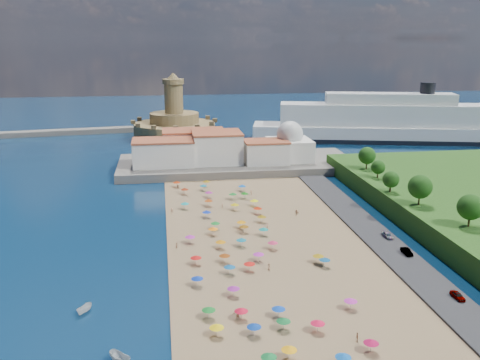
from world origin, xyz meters
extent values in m
plane|color=#071938|center=(0.00, 0.00, 0.00)|extent=(700.00, 700.00, 0.00)
cube|color=#59544C|center=(10.00, 73.00, 1.50)|extent=(90.00, 36.00, 3.00)
cube|color=#59544C|center=(-12.00, 108.00, 1.20)|extent=(18.00, 70.00, 2.40)
cube|color=silver|center=(-18.00, 69.00, 7.50)|extent=(22.00, 14.00, 9.00)
cube|color=silver|center=(2.00, 71.00, 8.50)|extent=(18.00, 16.00, 11.00)
cube|color=silver|center=(20.00, 67.00, 7.00)|extent=(16.00, 12.00, 8.00)
cube|color=silver|center=(-6.00, 83.00, 8.00)|extent=(24.00, 14.00, 10.00)
cube|color=silver|center=(30.00, 71.00, 7.00)|extent=(16.00, 16.00, 8.00)
sphere|color=silver|center=(30.00, 71.00, 13.00)|extent=(10.00, 10.00, 10.00)
cylinder|color=silver|center=(30.00, 71.00, 16.80)|extent=(1.20, 1.20, 1.60)
cylinder|color=olive|center=(-12.00, 138.00, 4.00)|extent=(40.00, 40.00, 8.00)
cylinder|color=olive|center=(-12.00, 138.00, 10.50)|extent=(24.00, 24.00, 5.00)
cylinder|color=olive|center=(-12.00, 138.00, 20.00)|extent=(9.00, 9.00, 14.00)
cylinder|color=olive|center=(-12.00, 138.00, 28.20)|extent=(10.40, 10.40, 2.40)
cone|color=olive|center=(-12.00, 138.00, 30.90)|extent=(6.00, 6.00, 3.00)
cube|color=black|center=(89.48, 116.65, 1.05)|extent=(131.02, 48.70, 2.09)
cube|color=silver|center=(89.48, 116.65, 3.87)|extent=(129.96, 48.08, 7.74)
cube|color=silver|center=(89.48, 116.65, 12.91)|extent=(104.05, 38.80, 10.33)
cube|color=silver|center=(89.48, 116.65, 20.65)|extent=(61.39, 25.56, 5.16)
cylinder|color=black|center=(106.23, 112.69, 25.81)|extent=(6.88, 6.88, 5.16)
cylinder|color=gray|center=(-6.84, 14.77, 1.25)|extent=(0.07, 0.07, 2.00)
cone|color=#0D2CB2|center=(-6.84, 14.77, 2.15)|extent=(2.50, 2.50, 0.60)
cylinder|color=gray|center=(1.44, 5.15, 1.25)|extent=(0.07, 0.07, 2.00)
cone|color=orange|center=(1.44, 5.15, 2.15)|extent=(2.50, 2.50, 0.60)
cylinder|color=gray|center=(-12.45, -3.61, 1.25)|extent=(0.07, 0.07, 2.00)
cone|color=#B426A8|center=(-12.45, -3.61, 2.15)|extent=(2.50, 2.50, 0.60)
cylinder|color=gray|center=(-4.48, 33.94, 1.25)|extent=(0.07, 0.07, 2.00)
cone|color=#A32383|center=(-4.48, 33.94, 2.15)|extent=(2.50, 2.50, 0.60)
cylinder|color=gray|center=(-12.41, 23.44, 1.25)|extent=(0.07, 0.07, 2.00)
cone|color=#0F8A8F|center=(-12.41, 23.44, 2.15)|extent=(2.50, 2.50, 0.60)
cylinder|color=gray|center=(-4.12, 47.24, 1.25)|extent=(0.07, 0.07, 2.00)
cone|color=#98720D|center=(-4.12, 47.24, 2.15)|extent=(2.50, 2.50, 0.60)
cylinder|color=gray|center=(-0.82, -21.50, 1.25)|extent=(0.07, 0.07, 2.00)
cone|color=red|center=(-0.82, -21.50, 2.15)|extent=(2.50, 2.50, 0.60)
cylinder|color=gray|center=(6.15, -1.09, 1.25)|extent=(0.07, 0.07, 2.00)
cone|color=#0E817D|center=(6.15, -1.09, 2.15)|extent=(2.50, 2.50, 0.60)
cylinder|color=gray|center=(1.81, 20.34, 1.25)|extent=(0.07, 0.07, 2.00)
cone|color=gold|center=(1.81, 20.34, 2.15)|extent=(2.50, 2.50, 0.60)
cylinder|color=gray|center=(-10.41, -46.17, 1.25)|extent=(0.07, 0.07, 2.00)
cone|color=yellow|center=(-10.41, -46.17, 2.15)|extent=(2.50, 2.50, 0.60)
cylinder|color=gray|center=(6.60, -47.32, 1.25)|extent=(0.07, 0.07, 2.00)
cone|color=red|center=(6.60, -47.32, 2.15)|extent=(2.50, 2.50, 0.60)
cylinder|color=gray|center=(-12.35, -27.00, 1.25)|extent=(0.07, 0.07, 2.00)
cone|color=#0C2E9E|center=(-12.35, -27.00, 2.15)|extent=(2.50, 2.50, 0.60)
cylinder|color=gray|center=(14.91, -19.46, 1.25)|extent=(0.07, 0.07, 2.00)
cone|color=#A17C0E|center=(14.91, -19.46, 2.15)|extent=(2.50, 2.50, 0.60)
cylinder|color=gray|center=(1.58, 1.65, 1.25)|extent=(0.07, 0.07, 2.00)
cone|color=#7E4D0B|center=(1.58, 1.65, 2.15)|extent=(2.50, 2.50, 0.60)
cylinder|color=gray|center=(-0.02, -54.31, 1.25)|extent=(0.07, 0.07, 2.00)
cone|color=#F6A60D|center=(-0.02, -54.31, 2.15)|extent=(2.50, 2.50, 0.60)
cylinder|color=gray|center=(8.03, 23.35, 1.25)|extent=(0.07, 0.07, 2.00)
cone|color=#EAEA0C|center=(8.03, 23.35, 2.15)|extent=(2.50, 2.50, 0.60)
cylinder|color=gray|center=(-5.55, -41.27, 1.25)|extent=(0.07, 0.07, 2.00)
cone|color=red|center=(-5.55, -41.27, 2.15)|extent=(2.50, 2.50, 0.60)
cylinder|color=gray|center=(-11.78, 38.59, 1.25)|extent=(0.07, 0.07, 2.00)
cone|color=maroon|center=(-11.78, 38.59, 2.15)|extent=(2.50, 2.50, 0.60)
cylinder|color=gray|center=(-5.41, 5.24, 1.25)|extent=(0.07, 0.07, 2.00)
cone|color=#157725|center=(-5.41, 5.24, 2.15)|extent=(2.50, 2.50, 0.60)
cylinder|color=gray|center=(1.12, -41.51, 1.25)|extent=(0.07, 0.07, 2.00)
cone|color=#0D41B4|center=(1.12, -41.51, 2.15)|extent=(2.50, 2.50, 0.60)
cylinder|color=gray|center=(6.37, 31.20, 1.25)|extent=(0.07, 0.07, 2.00)
cone|color=#167815|center=(6.37, 31.20, 2.15)|extent=(2.50, 2.50, 0.60)
cylinder|color=gray|center=(-5.75, -32.44, 1.25)|extent=(0.07, 0.07, 2.00)
cone|color=#992095|center=(-5.75, -32.44, 2.15)|extent=(2.50, 2.50, 0.60)
cone|color=#0D58B5|center=(7.58, -57.43, 2.15)|extent=(2.50, 2.50, 0.60)
cylinder|color=gray|center=(-4.23, -46.85, 1.25)|extent=(0.07, 0.07, 2.00)
cone|color=#0B3596|center=(-4.23, -46.85, 2.15)|extent=(2.50, 2.50, 0.60)
cylinder|color=gray|center=(13.24, -54.34, 1.25)|extent=(0.07, 0.07, 2.00)
cone|color=#AB0D41|center=(13.24, -54.34, 2.15)|extent=(2.50, 2.50, 0.60)
cylinder|color=gray|center=(6.88, 39.80, 1.25)|extent=(0.07, 0.07, 2.00)
cone|color=blue|center=(6.88, 39.80, 2.15)|extent=(2.50, 2.50, 0.60)
cylinder|color=gray|center=(-14.02, 47.55, 1.25)|extent=(0.07, 0.07, 2.00)
cone|color=red|center=(-14.02, 47.55, 2.15)|extent=(2.50, 2.50, 0.60)
cylinder|color=gray|center=(-5.55, 42.10, 1.25)|extent=(0.07, 0.07, 2.00)
cone|color=#0F6F8A|center=(-5.55, 42.10, 2.15)|extent=(2.50, 2.50, 0.60)
cone|color=#136D2F|center=(-3.51, -55.76, 2.15)|extent=(2.50, 2.50, 0.60)
cylinder|color=gray|center=(-5.48, -8.01, 1.25)|extent=(0.07, 0.07, 2.00)
cone|color=orange|center=(-5.48, -8.01, 2.15)|extent=(2.50, 2.50, 0.60)
cylinder|color=gray|center=(-5.18, -22.43, 1.25)|extent=(0.07, 0.07, 2.00)
cone|color=#105894|center=(-5.18, -22.43, 2.15)|extent=(2.50, 2.50, 0.60)
cylinder|color=gray|center=(2.06, -16.57, 1.25)|extent=(0.07, 0.07, 2.00)
cone|color=#B426AE|center=(2.06, -16.57, 2.15)|extent=(2.50, 2.50, 0.60)
cylinder|color=gray|center=(-6.37, 1.12, 1.25)|extent=(0.07, 0.07, 2.00)
cone|color=orange|center=(-6.37, 1.12, 2.15)|extent=(2.50, 2.50, 0.60)
cylinder|color=gray|center=(7.74, 16.00, 1.25)|extent=(0.07, 0.07, 2.00)
cone|color=red|center=(7.74, 16.00, 2.15)|extent=(2.50, 2.50, 0.60)
cylinder|color=gray|center=(-0.46, -7.49, 1.25)|extent=(0.07, 0.07, 2.00)
cone|color=#0E6B87|center=(-0.46, -7.49, 2.15)|extent=(2.50, 2.50, 0.60)
cylinder|color=gray|center=(6.59, -10.31, 1.25)|extent=(0.07, 0.07, 2.00)
cone|color=#C32955|center=(6.59, -10.31, 2.15)|extent=(2.50, 2.50, 0.60)
cylinder|color=gray|center=(-5.54, -16.30, 1.25)|extent=(0.07, 0.07, 2.00)
cone|color=#84380C|center=(-5.54, -16.30, 2.15)|extent=(2.50, 2.50, 0.60)
cylinder|color=gray|center=(2.66, 31.09, 1.25)|extent=(0.07, 0.07, 2.00)
cone|color=#147024|center=(2.66, 31.09, 2.15)|extent=(2.50, 2.50, 0.60)
cylinder|color=gray|center=(-5.37, 25.30, 1.25)|extent=(0.07, 0.07, 2.00)
cone|color=#A53E0D|center=(-5.37, 25.30, 2.15)|extent=(2.50, 2.50, 0.60)
cylinder|color=gray|center=(1.06, -45.78, 1.25)|extent=(0.07, 0.07, 2.00)
cone|color=#12692E|center=(1.06, -45.78, 2.15)|extent=(2.50, 2.50, 0.60)
cylinder|color=gray|center=(14.82, -40.54, 1.25)|extent=(0.07, 0.07, 2.00)
cone|color=#CC2BB1|center=(14.82, -40.54, 2.15)|extent=(2.50, 2.50, 0.60)
cylinder|color=gray|center=(-11.87, -16.51, 1.25)|extent=(0.07, 0.07, 2.00)
cone|color=red|center=(-11.87, -16.51, 2.15)|extent=(2.50, 2.50, 0.60)
cylinder|color=gray|center=(-11.21, -40.06, 1.25)|extent=(0.07, 0.07, 2.00)
cone|color=#147224|center=(-11.21, -40.06, 2.15)|extent=(2.50, 2.50, 0.60)
cylinder|color=gray|center=(15.71, -21.73, 1.25)|extent=(0.07, 0.07, 2.00)
cone|color=#0E5083|center=(15.71, -21.73, 2.15)|extent=(2.50, 2.50, 0.60)
cylinder|color=gray|center=(7.49, 8.61, 1.25)|extent=(0.07, 0.07, 2.00)
cone|color=#936F0D|center=(7.49, 8.61, 2.15)|extent=(2.50, 2.50, 0.60)
imported|color=tan|center=(7.97, 2.95, 1.19)|extent=(0.68, 0.81, 1.89)
imported|color=tan|center=(3.45, -21.49, 1.04)|extent=(0.83, 0.92, 1.57)
imported|color=tan|center=(-16.29, 19.89, 1.11)|extent=(1.20, 0.81, 1.72)
imported|color=tan|center=(-6.16, -41.06, 1.18)|extent=(1.78, 1.26, 1.85)
imported|color=tan|center=(-15.71, -6.62, 1.04)|extent=(0.96, 0.97, 1.58)
imported|color=tan|center=(12.18, -51.14, 1.11)|extent=(0.61, 1.07, 1.73)
imported|color=tan|center=(9.02, 34.64, 1.07)|extent=(1.20, 1.14, 1.64)
imported|color=tan|center=(-1.50, 22.65, 1.05)|extent=(0.97, 0.98, 1.60)
imported|color=tan|center=(18.29, 13.06, 1.16)|extent=(1.50, 1.63, 1.82)
imported|color=tan|center=(-13.66, 45.91, 1.14)|extent=(0.94, 1.10, 1.78)
imported|color=white|center=(-25.84, -51.39, 0.89)|extent=(4.33, 4.64, 1.78)
imported|color=white|center=(-33.35, -34.48, 0.74)|extent=(3.23, 4.04, 1.49)
imported|color=gray|center=(36.00, -40.39, 1.33)|extent=(1.65, 3.76, 1.26)
imported|color=gray|center=(36.00, -8.08, 1.31)|extent=(1.90, 4.25, 1.21)
imported|color=gray|center=(36.00, -18.67, 1.37)|extent=(1.42, 4.07, 1.34)
cylinder|color=#382314|center=(51.65, -16.87, 7.68)|extent=(0.50, 0.50, 3.36)
sphere|color=#14380F|center=(51.65, -16.87, 10.71)|extent=(6.06, 6.06, 6.06)
cylinder|color=#382314|center=(47.98, 0.59, 7.76)|extent=(0.50, 0.50, 3.52)
sphere|color=#14380F|center=(47.98, 0.59, 10.92)|extent=(6.33, 6.33, 6.33)
cylinder|color=#382314|center=(45.55, 13.22, 7.31)|extent=(0.50, 0.50, 2.63)
sphere|color=#14380F|center=(45.55, 13.22, 9.68)|extent=(4.73, 4.73, 4.73)
cylinder|color=#382314|center=(48.30, 29.00, 7.22)|extent=(0.50, 0.50, 2.45)
sphere|color=#14380F|center=(48.30, 29.00, 9.43)|extent=(4.41, 4.41, 4.41)
cylinder|color=#382314|center=(49.30, 41.05, 7.60)|extent=(0.50, 0.50, 3.20)
sphere|color=#14380F|center=(49.30, 41.05, 10.48)|extent=(5.76, 5.76, 5.76)
camera|label=1|loc=(-18.16, -125.33, 48.38)|focal=40.00mm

